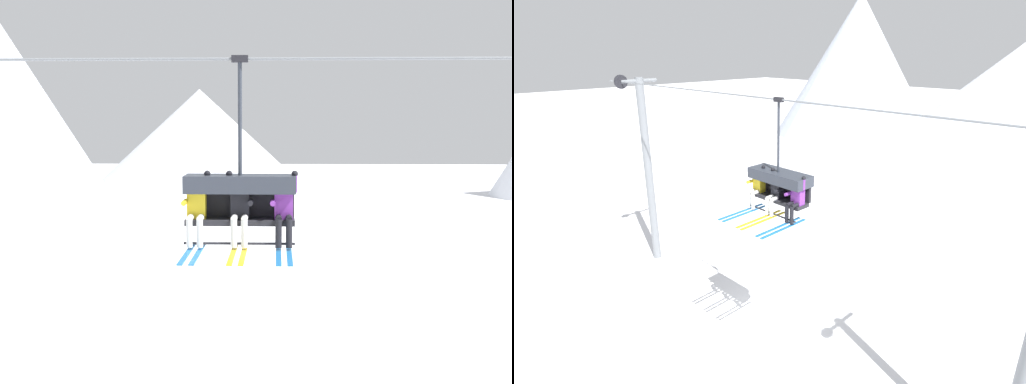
# 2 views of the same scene
# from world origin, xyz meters

# --- Properties ---
(mountain_peak_central) EXTENTS (22.81, 22.81, 10.46)m
(mountain_peak_central) POSITION_xyz_m (-5.34, 50.44, 5.23)
(mountain_peak_central) COLOR white
(mountain_peak_central) RESTS_ON ground_plane
(lift_cable) EXTENTS (17.32, 0.05, 0.05)m
(lift_cable) POSITION_xyz_m (0.35, -0.80, 8.36)
(lift_cable) COLOR slate
(chairlift_chair) EXTENTS (1.92, 0.74, 3.18)m
(chairlift_chair) POSITION_xyz_m (1.54, -0.73, 6.12)
(chairlift_chair) COLOR #232328
(skier_yellow) EXTENTS (0.48, 1.70, 1.34)m
(skier_yellow) POSITION_xyz_m (0.79, -0.94, 5.82)
(skier_yellow) COLOR yellow
(skier_black) EXTENTS (0.48, 1.70, 1.34)m
(skier_black) POSITION_xyz_m (1.53, -0.94, 5.82)
(skier_black) COLOR black
(skier_purple) EXTENTS (0.48, 1.70, 1.34)m
(skier_purple) POSITION_xyz_m (2.29, -0.94, 5.82)
(skier_purple) COLOR purple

